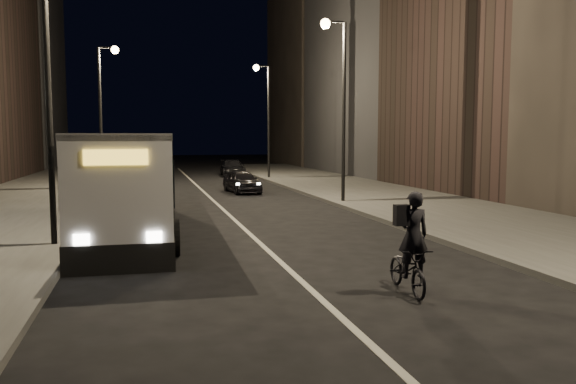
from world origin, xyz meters
TOP-DOWN VIEW (x-y plane):
  - ground at (0.00, 0.00)m, footprint 180.00×180.00m
  - sidewalk_right at (8.50, 14.00)m, footprint 7.00×70.00m
  - sidewalk_left at (-8.50, 14.00)m, footprint 7.00×70.00m
  - building_row_right at (16.00, 27.50)m, footprint 8.00×61.00m
  - streetlight_right_mid at (5.33, 12.00)m, footprint 1.20×0.44m
  - streetlight_right_far at (5.33, 28.00)m, footprint 1.20×0.44m
  - streetlight_left_near at (-5.33, 4.00)m, footprint 1.20×0.44m
  - streetlight_left_far at (-5.33, 22.00)m, footprint 1.20×0.44m
  - city_bus at (-3.60, 6.38)m, footprint 2.99×11.67m
  - cyclist_on_bicycle at (1.80, -2.33)m, footprint 0.73×1.78m
  - car_near at (2.01, 18.52)m, footprint 1.90×3.85m
  - car_mid at (-3.60, 29.97)m, footprint 1.63×4.34m
  - car_far at (3.60, 32.54)m, footprint 2.03×4.51m

SIDE VIEW (x-z plane):
  - ground at x=0.00m, z-range 0.00..0.00m
  - sidewalk_right at x=8.50m, z-range 0.00..0.16m
  - sidewalk_left at x=-8.50m, z-range 0.00..0.16m
  - car_near at x=2.01m, z-range 0.00..1.26m
  - car_far at x=3.60m, z-range 0.00..1.28m
  - cyclist_on_bicycle at x=1.80m, z-range -0.34..1.68m
  - car_mid at x=-3.60m, z-range 0.00..1.42m
  - city_bus at x=-3.60m, z-range 0.14..3.26m
  - streetlight_right_mid at x=5.33m, z-range 1.30..9.42m
  - streetlight_right_far at x=5.33m, z-range 1.30..9.42m
  - streetlight_left_near at x=-5.33m, z-range 1.30..9.42m
  - streetlight_left_far at x=-5.33m, z-range 1.30..9.42m
  - building_row_right at x=16.00m, z-range 0.00..21.00m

